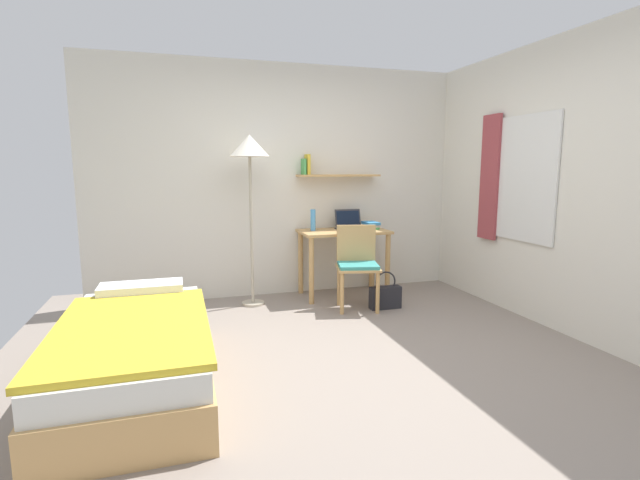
# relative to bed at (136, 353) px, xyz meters

# --- Properties ---
(ground_plane) EXTENTS (5.28, 5.28, 0.00)m
(ground_plane) POSITION_rel_bed_xyz_m (1.52, 0.05, -0.24)
(ground_plane) COLOR gray
(wall_back) EXTENTS (4.40, 0.27, 2.60)m
(wall_back) POSITION_rel_bed_xyz_m (1.53, 2.07, 1.06)
(wall_back) COLOR silver
(wall_back) RESTS_ON ground_plane
(wall_right) EXTENTS (0.10, 4.40, 2.60)m
(wall_right) POSITION_rel_bed_xyz_m (3.55, 0.09, 1.06)
(wall_right) COLOR silver
(wall_right) RESTS_ON ground_plane
(bed) EXTENTS (0.93, 1.86, 0.54)m
(bed) POSITION_rel_bed_xyz_m (0.00, 0.00, 0.00)
(bed) COLOR tan
(bed) RESTS_ON ground_plane
(desk) EXTENTS (0.99, 0.55, 0.76)m
(desk) POSITION_rel_bed_xyz_m (2.09, 1.75, 0.37)
(desk) COLOR tan
(desk) RESTS_ON ground_plane
(desk_chair) EXTENTS (0.51, 0.47, 0.86)m
(desk_chair) POSITION_rel_bed_xyz_m (2.06, 1.24, 0.25)
(desk_chair) COLOR tan
(desk_chair) RESTS_ON ground_plane
(standing_lamp) EXTENTS (0.41, 0.41, 1.79)m
(standing_lamp) POSITION_rel_bed_xyz_m (1.04, 1.68, 1.35)
(standing_lamp) COLOR #B2A893
(standing_lamp) RESTS_ON ground_plane
(laptop) EXTENTS (0.32, 0.23, 0.22)m
(laptop) POSITION_rel_bed_xyz_m (2.19, 1.84, 0.57)
(laptop) COLOR #2D2D33
(laptop) RESTS_ON desk
(water_bottle) EXTENTS (0.06, 0.06, 0.24)m
(water_bottle) POSITION_rel_bed_xyz_m (1.75, 1.82, 0.64)
(water_bottle) COLOR #4C99DB
(water_bottle) RESTS_ON desk
(book_stack) EXTENTS (0.16, 0.23, 0.08)m
(book_stack) POSITION_rel_bed_xyz_m (2.43, 1.77, 0.56)
(book_stack) COLOR #4CA856
(book_stack) RESTS_ON desk
(handbag) EXTENTS (0.33, 0.11, 0.40)m
(handbag) POSITION_rel_bed_xyz_m (2.33, 1.13, -0.11)
(handbag) COLOR #232328
(handbag) RESTS_ON ground_plane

